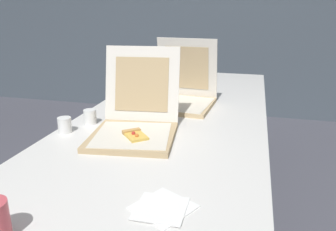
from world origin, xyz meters
The scene contains 9 objects.
wall_back centered at (0.00, 3.13, 1.30)m, with size 10.00×0.10×2.60m, color #4C5660.
table centered at (0.00, 0.67, 0.69)m, with size 0.93×2.42×0.73m.
pizza_box_front centered at (-0.10, 0.36, 0.79)m, with size 0.39×0.47×0.36m.
pizza_box_middle centered at (0.00, 0.86, 0.79)m, with size 0.37×0.37×0.36m.
cup_white_near_center centered at (-0.35, 0.45, 0.77)m, with size 0.06×0.06×0.07m, color white.
cup_white_near_left centered at (-0.41, 0.32, 0.77)m, with size 0.06×0.06×0.07m, color white.
cup_white_mid centered at (-0.26, 0.68, 0.77)m, with size 0.06×0.06×0.07m, color white.
cup_white_far centered at (-0.16, 1.07, 0.77)m, with size 0.06×0.06×0.07m, color white.
napkin_pile centered at (0.17, -0.15, 0.74)m, with size 0.20×0.20×0.01m.
Camera 1 is at (0.38, -0.93, 1.27)m, focal length 36.16 mm.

